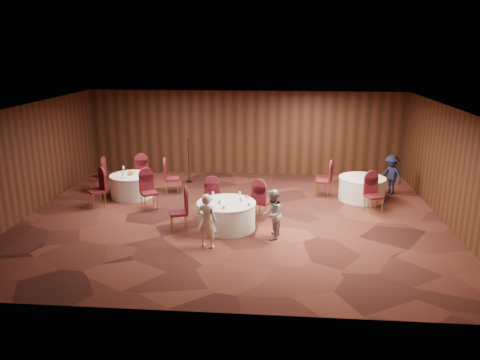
# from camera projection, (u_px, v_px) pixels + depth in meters

# --- Properties ---
(ground) EXTENTS (12.00, 12.00, 0.00)m
(ground) POSITION_uv_depth(u_px,v_px,m) (233.00, 218.00, 13.55)
(ground) COLOR black
(ground) RESTS_ON ground
(room_shell) EXTENTS (12.00, 12.00, 12.00)m
(room_shell) POSITION_uv_depth(u_px,v_px,m) (232.00, 152.00, 13.01)
(room_shell) COLOR silver
(room_shell) RESTS_ON ground
(table_main) EXTENTS (1.60, 1.60, 0.74)m
(table_main) POSITION_uv_depth(u_px,v_px,m) (226.00, 215.00, 12.73)
(table_main) COLOR white
(table_main) RESTS_ON ground
(table_left) EXTENTS (1.40, 1.40, 0.74)m
(table_left) POSITION_uv_depth(u_px,v_px,m) (132.00, 186.00, 15.41)
(table_left) COLOR white
(table_left) RESTS_ON ground
(table_right) EXTENTS (1.49, 1.49, 0.74)m
(table_right) POSITION_uv_depth(u_px,v_px,m) (362.00, 188.00, 15.12)
(table_right) COLOR white
(table_right) RESTS_ON ground
(chairs_main) EXTENTS (2.90, 1.92, 1.00)m
(chairs_main) POSITION_uv_depth(u_px,v_px,m) (219.00, 204.00, 13.26)
(chairs_main) COLOR #400C15
(chairs_main) RESTS_ON ground
(chairs_left) EXTENTS (3.13, 3.03, 1.00)m
(chairs_left) POSITION_uv_depth(u_px,v_px,m) (132.00, 182.00, 15.40)
(chairs_left) COLOR #400C15
(chairs_left) RESTS_ON ground
(chairs_right) EXTENTS (2.01, 2.17, 1.00)m
(chairs_right) POSITION_uv_depth(u_px,v_px,m) (347.00, 188.00, 14.71)
(chairs_right) COLOR #400C15
(chairs_right) RESTS_ON ground
(tabletop_main) EXTENTS (1.14, 1.11, 0.22)m
(tabletop_main) POSITION_uv_depth(u_px,v_px,m) (231.00, 200.00, 12.49)
(tabletop_main) COLOR silver
(tabletop_main) RESTS_ON table_main
(tabletop_left) EXTENTS (0.85, 0.83, 0.22)m
(tabletop_left) POSITION_uv_depth(u_px,v_px,m) (131.00, 173.00, 15.28)
(tabletop_left) COLOR silver
(tabletop_left) RESTS_ON table_left
(tabletop_right) EXTENTS (0.08, 0.08, 0.22)m
(tabletop_right) POSITION_uv_depth(u_px,v_px,m) (371.00, 175.00, 14.72)
(tabletop_right) COLOR silver
(tabletop_right) RESTS_ON table_right
(mic_stand) EXTENTS (0.24, 0.24, 1.61)m
(mic_stand) POSITION_uv_depth(u_px,v_px,m) (189.00, 169.00, 17.05)
(mic_stand) COLOR black
(mic_stand) RESTS_ON ground
(woman_a) EXTENTS (0.57, 0.45, 1.38)m
(woman_a) POSITION_uv_depth(u_px,v_px,m) (207.00, 221.00, 11.43)
(woman_a) COLOR white
(woman_a) RESTS_ON ground
(woman_b) EXTENTS (0.59, 0.71, 1.31)m
(woman_b) POSITION_uv_depth(u_px,v_px,m) (272.00, 214.00, 11.95)
(woman_b) COLOR #A5A6AA
(woman_b) RESTS_ON ground
(man_c) EXTENTS (0.90, 0.99, 1.33)m
(man_c) POSITION_uv_depth(u_px,v_px,m) (391.00, 175.00, 15.63)
(man_c) COLOR black
(man_c) RESTS_ON ground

